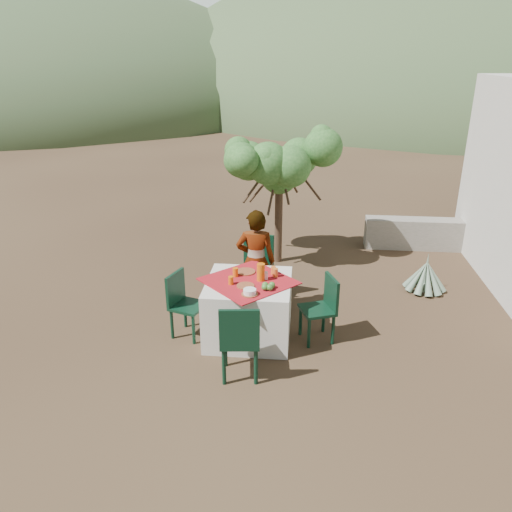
{
  "coord_description": "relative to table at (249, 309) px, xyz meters",
  "views": [
    {
      "loc": [
        1.17,
        -5.39,
        3.31
      ],
      "look_at": [
        0.58,
        0.45,
        0.92
      ],
      "focal_mm": 35.0,
      "sensor_mm": 36.0,
      "label": 1
    }
  ],
  "objects": [
    {
      "name": "white_bowl",
      "position": [
        0.06,
        -0.37,
        0.42
      ],
      "size": [
        0.15,
        0.15,
        0.05
      ],
      "primitive_type": "cylinder",
      "color": "white",
      "rests_on": "bowl_plate"
    },
    {
      "name": "chair_left",
      "position": [
        -0.81,
        -0.04,
        0.08
      ],
      "size": [
        0.48,
        0.48,
        0.83
      ],
      "rotation": [
        0.0,
        0.0,
        1.25
      ],
      "color": "black",
      "rests_on": "ground"
    },
    {
      "name": "glass_far",
      "position": [
        -0.17,
        0.11,
        0.44
      ],
      "size": [
        0.07,
        0.07,
        0.11
      ],
      "primitive_type": "cylinder",
      "color": "orange",
      "rests_on": "table"
    },
    {
      "name": "stone_wall",
      "position": [
        3.07,
        3.35,
        -0.1
      ],
      "size": [
        2.6,
        0.35,
        0.55
      ],
      "primitive_type": "cube",
      "color": "gray",
      "rests_on": "ground"
    },
    {
      "name": "napkin_holder",
      "position": [
        0.19,
        0.05,
        0.43
      ],
      "size": [
        0.08,
        0.06,
        0.1
      ],
      "primitive_type": "cube",
      "rotation": [
        0.0,
        0.0,
        0.23
      ],
      "color": "white",
      "rests_on": "table"
    },
    {
      "name": "plate_near",
      "position": [
        -0.02,
        -0.17,
        0.39
      ],
      "size": [
        0.21,
        0.21,
        0.01
      ],
      "primitive_type": "cylinder",
      "color": "brown",
      "rests_on": "table"
    },
    {
      "name": "glass_near",
      "position": [
        -0.2,
        -0.12,
        0.43
      ],
      "size": [
        0.06,
        0.06,
        0.1
      ],
      "primitive_type": "cylinder",
      "color": "orange",
      "rests_on": "table"
    },
    {
      "name": "jar_left",
      "position": [
        0.31,
        0.15,
        0.44
      ],
      "size": [
        0.07,
        0.07,
        0.11
      ],
      "primitive_type": "cylinder",
      "color": "orange",
      "rests_on": "table"
    },
    {
      "name": "chair_near",
      "position": [
        0.01,
        -0.91,
        0.13
      ],
      "size": [
        0.46,
        0.46,
        0.91
      ],
      "rotation": [
        0.0,
        0.0,
        3.25
      ],
      "color": "black",
      "rests_on": "ground"
    },
    {
      "name": "person",
      "position": [
        0.02,
        0.7,
        0.34
      ],
      "size": [
        0.54,
        0.36,
        1.44
      ],
      "primitive_type": "imported",
      "rotation": [
        0.0,
        0.0,
        3.17
      ],
      "color": "#8C6651",
      "rests_on": "ground"
    },
    {
      "name": "hill_near_left",
      "position": [
        -18.53,
        29.95,
        -0.38
      ],
      "size": [
        40.0,
        40.0,
        16.0
      ],
      "primitive_type": "ellipsoid",
      "color": "#3D5630",
      "rests_on": "ground"
    },
    {
      "name": "agave",
      "position": [
        2.48,
        1.56,
        -0.16
      ],
      "size": [
        0.62,
        0.63,
        0.67
      ],
      "rotation": [
        0.0,
        0.0,
        0.37
      ],
      "color": "gray",
      "rests_on": "ground"
    },
    {
      "name": "table",
      "position": [
        0.0,
        0.0,
        0.0
      ],
      "size": [
        1.3,
        1.3,
        0.76
      ],
      "color": "white",
      "rests_on": "ground"
    },
    {
      "name": "jar_right",
      "position": [
        0.29,
        0.22,
        0.43
      ],
      "size": [
        0.06,
        0.06,
        0.1
      ],
      "primitive_type": "cylinder",
      "color": "orange",
      "rests_on": "table"
    },
    {
      "name": "fruit_cluster",
      "position": [
        0.25,
        -0.22,
        0.42
      ],
      "size": [
        0.16,
        0.14,
        0.08
      ],
      "color": "#417B2C",
      "rests_on": "table"
    },
    {
      "name": "chair_far",
      "position": [
        -0.01,
        1.01,
        0.15
      ],
      "size": [
        0.53,
        0.53,
        0.96
      ],
      "rotation": [
        0.0,
        0.0,
        -0.22
      ],
      "color": "black",
      "rests_on": "ground"
    },
    {
      "name": "hill_far_center",
      "position": [
        -4.53,
        51.95,
        -0.38
      ],
      "size": [
        60.0,
        60.0,
        24.0
      ],
      "primitive_type": "ellipsoid",
      "color": "slate",
      "rests_on": "ground"
    },
    {
      "name": "bowl_plate",
      "position": [
        0.06,
        -0.37,
        0.39
      ],
      "size": [
        0.19,
        0.19,
        0.01
      ],
      "primitive_type": "cylinder",
      "color": "brown",
      "rests_on": "table"
    },
    {
      "name": "hill_near_right",
      "position": [
        11.47,
        35.95,
        -0.38
      ],
      "size": [
        48.0,
        48.0,
        20.0
      ],
      "primitive_type": "ellipsoid",
      "color": "#3D5630",
      "rests_on": "ground"
    },
    {
      "name": "plate_far",
      "position": [
        -0.07,
        0.24,
        0.39
      ],
      "size": [
        0.25,
        0.25,
        0.01
      ],
      "primitive_type": "cylinder",
      "color": "brown",
      "rests_on": "table"
    },
    {
      "name": "shrub_tree",
      "position": [
        0.28,
        2.54,
        1.19
      ],
      "size": [
        1.69,
        1.66,
        1.99
      ],
      "color": "#4C3826",
      "rests_on": "ground"
    },
    {
      "name": "chair_right",
      "position": [
        0.91,
        0.01,
        0.08
      ],
      "size": [
        0.49,
        0.49,
        0.83
      ],
      "rotation": [
        0.0,
        0.0,
        5.06
      ],
      "color": "black",
      "rests_on": "ground"
    },
    {
      "name": "juice_pitcher",
      "position": [
        0.15,
        0.02,
        0.49
      ],
      "size": [
        0.1,
        0.1,
        0.22
      ],
      "primitive_type": "cylinder",
      "color": "orange",
      "rests_on": "table"
    },
    {
      "name": "ground",
      "position": [
        -0.53,
        -0.05,
        -0.38
      ],
      "size": [
        160.0,
        160.0,
        0.0
      ],
      "primitive_type": "plane",
      "color": "#322116",
      "rests_on": "ground"
    }
  ]
}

